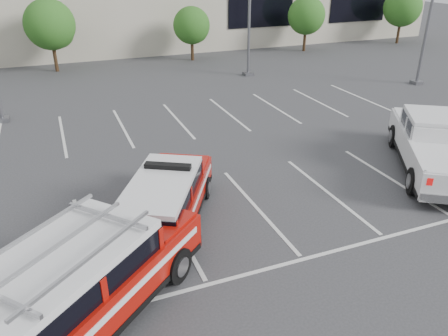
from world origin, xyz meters
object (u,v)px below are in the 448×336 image
object	(u,v)px
tree_mid_left	(51,26)
white_pickup	(434,150)
tree_right	(307,17)
fire_chief_suv	(166,203)
tree_mid_right	(193,27)
tree_far_right	(403,9)
ladder_suv	(84,286)

from	to	relation	value
tree_mid_left	white_pickup	bearing A→B (deg)	-60.83
tree_right	fire_chief_suv	bearing A→B (deg)	-129.43
tree_mid_right	white_pickup	bearing A→B (deg)	-84.19
tree_far_right	ladder_suv	distance (m)	39.55
tree_right	fire_chief_suv	size ratio (longest dim) A/B	0.82
fire_chief_suv	tree_far_right	bearing A→B (deg)	67.46
tree_right	tree_mid_left	bearing A→B (deg)	180.00
tree_mid_left	tree_mid_right	world-z (taller)	tree_mid_left
ladder_suv	tree_mid_left	bearing A→B (deg)	137.46
fire_chief_suv	white_pickup	world-z (taller)	white_pickup
tree_mid_left	ladder_suv	bearing A→B (deg)	-91.39
tree_mid_left	tree_far_right	world-z (taller)	same
ladder_suv	tree_right	bearing A→B (deg)	99.30
tree_mid_left	fire_chief_suv	world-z (taller)	tree_mid_left
tree_right	tree_far_right	world-z (taller)	tree_far_right
tree_far_right	tree_mid_right	bearing A→B (deg)	-180.00
tree_mid_left	tree_far_right	xyz separation A→B (m)	(30.00, 0.00, 0.00)
tree_mid_right	tree_far_right	bearing A→B (deg)	0.00
tree_mid_left	white_pickup	world-z (taller)	tree_mid_left
white_pickup	ladder_suv	xyz separation A→B (m)	(-12.83, -3.04, 0.12)
tree_mid_left	tree_far_right	bearing A→B (deg)	0.00
tree_right	tree_far_right	distance (m)	10.00
tree_mid_right	tree_right	xyz separation A→B (m)	(10.00, 0.00, 0.27)
fire_chief_suv	white_pickup	bearing A→B (deg)	29.30
tree_far_right	fire_chief_suv	bearing A→B (deg)	-141.98
tree_mid_left	tree_right	xyz separation A→B (m)	(20.00, -0.00, -0.27)
tree_right	tree_far_right	size ratio (longest dim) A/B	0.91
tree_right	ladder_suv	bearing A→B (deg)	-129.55
white_pickup	ladder_suv	world-z (taller)	ladder_suv
tree_far_right	white_pickup	xyz separation A→B (m)	(-17.77, -21.91, -2.24)
tree_mid_right	ladder_suv	bearing A→B (deg)	-113.03
fire_chief_suv	tree_mid_right	bearing A→B (deg)	99.37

